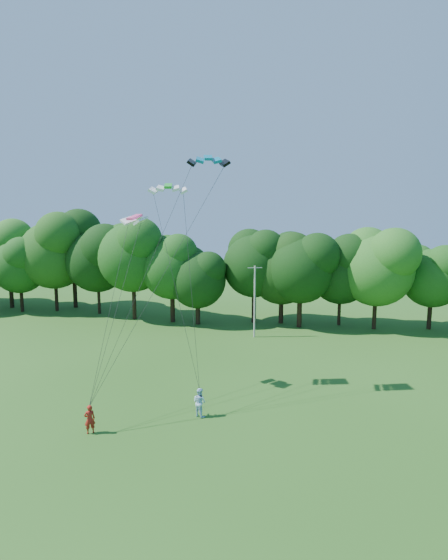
# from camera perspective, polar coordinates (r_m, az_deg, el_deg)

# --- Properties ---
(ground) EXTENTS (160.00, 160.00, 0.00)m
(ground) POSITION_cam_1_polar(r_m,az_deg,el_deg) (20.10, -17.26, -29.83)
(ground) COLOR #235316
(ground) RESTS_ON ground
(utility_pole) EXTENTS (1.41, 0.61, 7.39)m
(utility_pole) POSITION_cam_1_polar(r_m,az_deg,el_deg) (44.68, 4.02, -2.71)
(utility_pole) COLOR #AAAAA1
(utility_pole) RESTS_ON ground
(kite_flyer_left) EXTENTS (0.73, 0.72, 1.69)m
(kite_flyer_left) POSITION_cam_1_polar(r_m,az_deg,el_deg) (27.23, -17.14, -16.98)
(kite_flyer_left) COLOR #A71E15
(kite_flyer_left) RESTS_ON ground
(kite_flyer_right) EXTENTS (1.07, 0.97, 1.81)m
(kite_flyer_right) POSITION_cam_1_polar(r_m,az_deg,el_deg) (28.13, -3.21, -15.64)
(kite_flyer_right) COLOR #B5DDFB
(kite_flyer_right) RESTS_ON ground
(kite_teal) EXTENTS (2.99, 2.18, 0.52)m
(kite_teal) POSITION_cam_1_polar(r_m,az_deg,el_deg) (30.00, -2.08, 15.67)
(kite_teal) COLOR #057197
(kite_teal) RESTS_ON ground
(kite_green) EXTENTS (2.85, 2.01, 0.46)m
(kite_green) POSITION_cam_1_polar(r_m,az_deg,el_deg) (31.18, -7.31, 12.08)
(kite_green) COLOR green
(kite_green) RESTS_ON ground
(kite_pink) EXTENTS (2.25, 1.70, 0.44)m
(kite_pink) POSITION_cam_1_polar(r_m,az_deg,el_deg) (31.24, -11.62, 8.05)
(kite_pink) COLOR #FF4687
(kite_pink) RESTS_ON ground
(tree_back_west) EXTENTS (9.63, 9.63, 14.01)m
(tree_back_west) POSITION_cam_1_polar(r_m,az_deg,el_deg) (60.81, -21.38, 4.33)
(tree_back_west) COLOR #321F14
(tree_back_west) RESTS_ON ground
(tree_back_center) EXTENTS (8.25, 8.25, 12.00)m
(tree_back_center) POSITION_cam_1_polar(r_m,az_deg,el_deg) (50.51, 7.58, 2.71)
(tree_back_center) COLOR black
(tree_back_center) RESTS_ON ground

